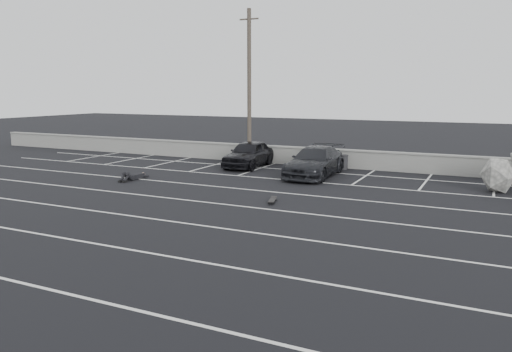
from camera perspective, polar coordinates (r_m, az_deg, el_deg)
The scene contains 9 objects.
ground at distance 17.25m, azimuth -10.31°, elevation -5.04°, with size 120.00×120.00×0.00m, color black.
seawall at distance 29.42m, azimuth 5.87°, elevation 2.29°, with size 50.00×0.45×1.06m.
stall_lines at distance 20.91m, azimuth -3.39°, elevation -2.27°, with size 36.00×20.05×0.01m.
car_left at distance 28.63m, azimuth -0.82°, elevation 2.55°, with size 1.79×4.45×1.52m, color black.
car_right at distance 25.70m, azimuth 6.73°, elevation 1.63°, with size 2.10×5.16×1.50m, color black.
utility_pole at distance 29.77m, azimuth -0.78°, elevation 10.15°, with size 1.20×0.24×8.99m.
trash_bin at distance 28.22m, azimuth 9.97°, elevation 1.59°, with size 0.61×0.61×0.81m.
person at distance 25.57m, azimuth -13.46°, elevation 0.23°, with size 1.04×2.43×0.48m, color black, non-canonical shape.
skateboard at distance 19.67m, azimuth 1.87°, elevation -2.79°, with size 0.46×0.92×0.11m.
Camera 1 is at (9.90, -13.44, 4.37)m, focal length 35.00 mm.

